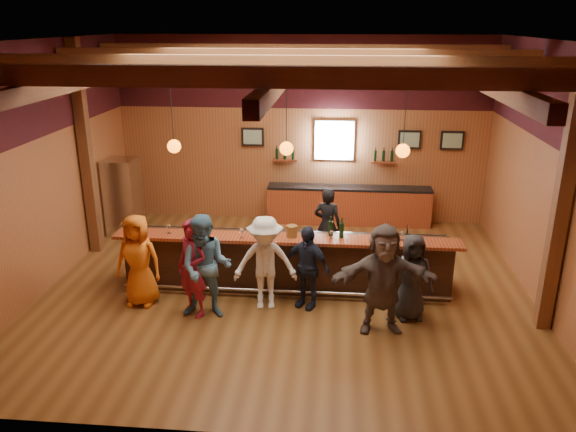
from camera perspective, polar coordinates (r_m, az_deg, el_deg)
The scene contains 27 objects.
room at distance 9.78m, azimuth -0.13°, elevation 9.87°, with size 9.04×9.00×4.52m.
bar_counter at distance 10.65m, azimuth 0.02°, elevation -4.48°, with size 6.30×1.07×1.11m.
back_bar_cabinet at distance 13.97m, azimuth 6.18°, elevation 1.10°, with size 4.00×0.52×0.95m.
window at distance 13.78m, azimuth 4.72°, elevation 7.67°, with size 0.95×0.09×0.95m.
framed_pictures at distance 13.78m, azimuth 8.37°, elevation 7.75°, with size 5.35×0.05×0.45m.
wine_shelves at distance 13.81m, azimuth 4.67°, elevation 5.87°, with size 3.00×0.18×0.30m.
pendant_lights at distance 9.82m, azimuth -0.16°, elevation 6.91°, with size 4.24×0.24×1.37m.
stainless_fridge at distance 13.71m, azimuth -16.44°, elevation 1.91°, with size 0.70×0.70×1.80m, color silver.
customer_orange at distance 10.20m, azimuth -14.95°, elevation -4.37°, with size 0.82×0.53×1.67m, color orange.
customer_redvest at distance 9.63m, azimuth -9.68°, elevation -5.26°, with size 0.63×0.41×1.72m, color maroon.
customer_denim at distance 9.51m, azimuth -8.32°, elevation -5.15°, with size 0.88×0.69×1.82m, color teal.
customer_white at distance 9.72m, azimuth -2.33°, elevation -4.80°, with size 1.10×0.63×1.70m, color white.
customer_navy at distance 9.80m, azimuth 1.92°, elevation -5.20°, with size 0.88×0.37×1.51m, color #1B2337.
customer_brown at distance 9.12m, azimuth 9.62°, elevation -6.31°, with size 1.70×0.54×1.84m, color #564A45.
customer_dark at distance 9.65m, azimuth 12.44°, elevation -6.08°, with size 0.74×0.48×1.51m, color #242426.
bartender at distance 11.65m, azimuth 4.02°, elevation -0.93°, with size 0.58×0.38×1.59m, color black.
ice_bucket at distance 10.11m, azimuth 0.40°, elevation -1.56°, with size 0.20×0.20×0.21m, color brown.
bottle_a at distance 10.18m, azimuth 4.36°, elevation -1.24°, with size 0.08×0.08×0.37m.
bottle_b at distance 10.10m, azimuth 5.47°, elevation -1.41°, with size 0.08×0.08×0.38m.
glass_a at distance 10.69m, azimuth -15.32°, elevation -0.98°, with size 0.08×0.08×0.18m.
glass_b at distance 10.50m, azimuth -12.03°, elevation -1.08°, with size 0.08×0.08×0.18m.
glass_c at distance 10.44m, azimuth -9.75°, elevation -1.00°, with size 0.08×0.08×0.18m.
glass_d at distance 10.08m, azimuth -4.73°, elevation -1.53°, with size 0.08×0.08×0.18m.
glass_e at distance 10.13m, azimuth -1.27°, elevation -1.42°, with size 0.07×0.07×0.17m.
glass_f at distance 10.04m, azimuth 4.43°, elevation -1.72°, with size 0.07×0.07×0.16m.
glass_g at distance 10.05m, azimuth 8.84°, elevation -1.73°, with size 0.09×0.09×0.20m.
glass_h at distance 10.15m, azimuth 11.54°, elevation -1.78°, with size 0.08×0.08×0.17m.
Camera 1 is at (0.89, -9.55, 4.82)m, focal length 35.00 mm.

